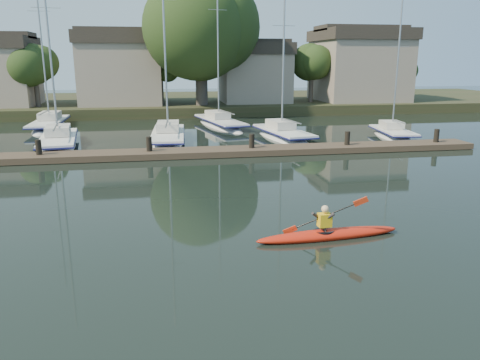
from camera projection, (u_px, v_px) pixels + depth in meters
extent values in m
plane|color=black|center=(244.00, 246.00, 14.10)|extent=(160.00, 160.00, 0.00)
ellipsoid|color=#B31F0D|center=(328.00, 235.00, 14.75)|extent=(4.80, 0.98, 0.36)
cylinder|color=black|center=(324.00, 232.00, 14.69)|extent=(0.76, 0.76, 0.10)
imported|color=#292426|center=(325.00, 220.00, 14.59)|extent=(0.27, 0.39, 1.03)
cube|color=gold|center=(325.00, 220.00, 14.59)|extent=(0.42, 0.32, 0.42)
sphere|color=#DFBB8B|center=(325.00, 209.00, 14.50)|extent=(0.23, 0.23, 0.23)
cube|color=#4C3B2B|center=(202.00, 152.00, 27.41)|extent=(34.00, 2.00, 0.35)
cylinder|color=black|center=(40.00, 156.00, 25.90)|extent=(0.32, 0.32, 1.80)
cylinder|color=black|center=(150.00, 152.00, 26.89)|extent=(0.32, 0.32, 1.80)
cylinder|color=black|center=(252.00, 149.00, 27.88)|extent=(0.32, 0.32, 1.80)
cylinder|color=black|center=(347.00, 146.00, 28.87)|extent=(0.32, 0.32, 1.80)
cylinder|color=black|center=(436.00, 143.00, 29.87)|extent=(0.32, 0.32, 1.80)
ellipsoid|color=silver|center=(60.00, 152.00, 30.54)|extent=(3.38, 9.26, 2.02)
cube|color=silver|center=(58.00, 137.00, 30.30)|extent=(3.06, 7.63, 0.15)
cube|color=navy|center=(58.00, 139.00, 30.32)|extent=(3.17, 7.82, 0.09)
cube|color=#BDB7AC|center=(58.00, 130.00, 30.70)|extent=(1.80, 2.70, 0.59)
cylinder|color=#9EA0A5|center=(48.00, 34.00, 28.94)|extent=(0.13, 0.13, 12.77)
cylinder|color=#9EA0A5|center=(55.00, 127.00, 28.83)|extent=(0.53, 3.42, 0.09)
cylinder|color=#9EA0A5|center=(46.00, 8.00, 28.56)|extent=(1.69, 0.25, 0.03)
ellipsoid|color=silver|center=(168.00, 147.00, 32.31)|extent=(2.77, 9.71, 2.03)
cube|color=silver|center=(168.00, 133.00, 32.07)|extent=(2.56, 7.98, 0.15)
cube|color=navy|center=(168.00, 134.00, 32.09)|extent=(2.66, 8.17, 0.09)
cube|color=#BDB7AC|center=(168.00, 126.00, 32.52)|extent=(1.64, 2.77, 0.59)
cylinder|color=#9EA0A5|center=(164.00, 27.00, 30.60)|extent=(0.13, 0.13, 13.86)
cylinder|color=#9EA0A5|center=(167.00, 123.00, 30.47)|extent=(0.29, 3.65, 0.09)
cylinder|color=#9EA0A5|center=(163.00, 0.00, 30.19)|extent=(1.71, 0.13, 0.03)
ellipsoid|color=silver|center=(283.00, 143.00, 33.57)|extent=(3.45, 8.56, 1.98)
cube|color=silver|center=(283.00, 130.00, 33.33)|extent=(3.11, 7.06, 0.15)
cube|color=navy|center=(283.00, 132.00, 33.35)|extent=(3.22, 7.24, 0.08)
cube|color=#BDB7AC|center=(280.00, 124.00, 33.70)|extent=(1.80, 2.53, 0.57)
cylinder|color=#9EA0A5|center=(284.00, 47.00, 32.12)|extent=(0.12, 0.12, 11.44)
cylinder|color=#9EA0A5|center=(291.00, 121.00, 31.98)|extent=(0.57, 3.14, 0.08)
cylinder|color=#9EA0A5|center=(284.00, 26.00, 31.78)|extent=(1.65, 0.29, 0.03)
ellipsoid|color=silver|center=(392.00, 142.00, 34.13)|extent=(2.79, 6.72, 1.77)
cube|color=silver|center=(393.00, 130.00, 33.92)|extent=(2.54, 5.55, 0.13)
cube|color=navy|center=(393.00, 131.00, 33.93)|extent=(2.63, 5.68, 0.07)
cube|color=#BDB7AC|center=(391.00, 125.00, 34.21)|extent=(1.53, 1.98, 0.51)
cylinder|color=#9EA0A5|center=(397.00, 63.00, 32.93)|extent=(0.11, 0.11, 9.32)
cylinder|color=#9EA0A5|center=(399.00, 122.00, 32.78)|extent=(0.39, 2.47, 0.07)
cylinder|color=#9EA0A5|center=(399.00, 47.00, 32.65)|extent=(1.48, 0.22, 0.03)
ellipsoid|color=silver|center=(50.00, 133.00, 38.63)|extent=(2.37, 9.55, 2.01)
cube|color=silver|center=(49.00, 121.00, 38.39)|extent=(2.24, 7.84, 0.15)
cube|color=navy|center=(49.00, 122.00, 38.41)|extent=(2.33, 8.03, 0.08)
cube|color=#BDB7AC|center=(50.00, 115.00, 38.84)|extent=(1.52, 2.69, 0.58)
cylinder|color=#9EA0A5|center=(41.00, 33.00, 36.93)|extent=(0.13, 0.13, 13.75)
cylinder|color=#9EA0A5|center=(44.00, 113.00, 36.82)|extent=(0.14, 3.62, 0.08)
cylinder|color=#9EA0A5|center=(38.00, 11.00, 36.52)|extent=(1.69, 0.06, 0.03)
ellipsoid|color=silver|center=(220.00, 130.00, 39.70)|extent=(4.15, 10.31, 1.92)
cube|color=silver|center=(220.00, 120.00, 39.48)|extent=(3.68, 8.51, 0.14)
cube|color=navy|center=(220.00, 121.00, 39.50)|extent=(3.80, 8.73, 0.08)
cube|color=#BDB7AC|center=(218.00, 115.00, 39.93)|extent=(1.96, 3.06, 0.56)
cylinder|color=#9EA0A5|center=(218.00, 32.00, 37.98)|extent=(0.12, 0.12, 14.13)
cylinder|color=#9EA0A5|center=(226.00, 112.00, 37.91)|extent=(0.87, 3.77, 0.08)
cylinder|color=#9EA0A5|center=(217.00, 10.00, 37.55)|extent=(1.59, 0.36, 0.03)
cube|color=#232D16|center=(178.00, 103.00, 55.96)|extent=(90.00, 24.00, 1.00)
cube|color=gray|center=(122.00, 74.00, 48.37)|extent=(8.00, 8.00, 6.00)
cube|color=#322C24|center=(119.00, 38.00, 47.47)|extent=(8.40, 8.40, 1.20)
cube|color=gray|center=(254.00, 78.00, 50.81)|extent=(7.00, 7.00, 5.00)
cube|color=#322C24|center=(254.00, 49.00, 50.04)|extent=(7.35, 7.35, 1.20)
cube|color=gray|center=(358.00, 71.00, 52.61)|extent=(9.00, 9.00, 6.50)
cube|color=#322C24|center=(361.00, 35.00, 51.65)|extent=(9.45, 9.45, 1.20)
cylinder|color=#4B413C|center=(202.00, 80.00, 46.95)|extent=(1.20, 1.20, 5.00)
sphere|color=#1D3012|center=(200.00, 28.00, 45.71)|extent=(8.50, 8.50, 8.50)
cylinder|color=#4B413C|center=(37.00, 91.00, 45.51)|extent=(0.48, 0.48, 3.00)
sphere|color=#1D3012|center=(34.00, 65.00, 44.89)|extent=(3.40, 3.40, 3.40)
cylinder|color=#4B413C|center=(162.00, 91.00, 47.04)|extent=(0.38, 0.38, 2.80)
sphere|color=#1D3012|center=(161.00, 69.00, 46.50)|extent=(2.72, 2.72, 2.72)
cylinder|color=#4B413C|center=(311.00, 87.00, 50.59)|extent=(0.50, 0.50, 3.20)
sphere|color=#1D3012|center=(312.00, 62.00, 49.93)|extent=(3.57, 3.57, 3.57)
cylinder|color=#4B413C|center=(403.00, 90.00, 50.89)|extent=(0.41, 0.41, 2.60)
sphere|color=#1D3012|center=(405.00, 69.00, 50.36)|extent=(2.89, 2.89, 2.89)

